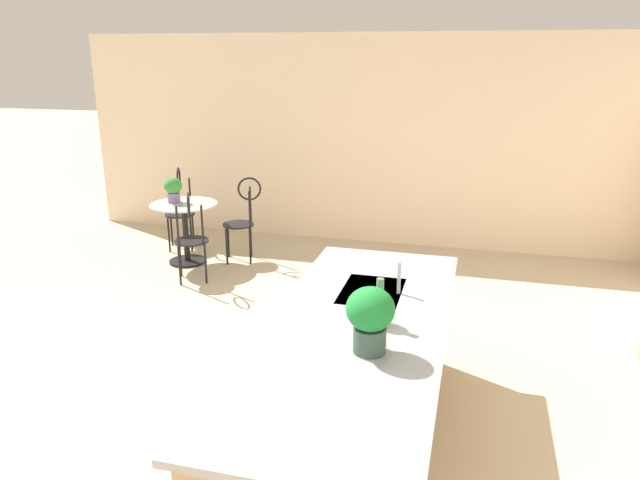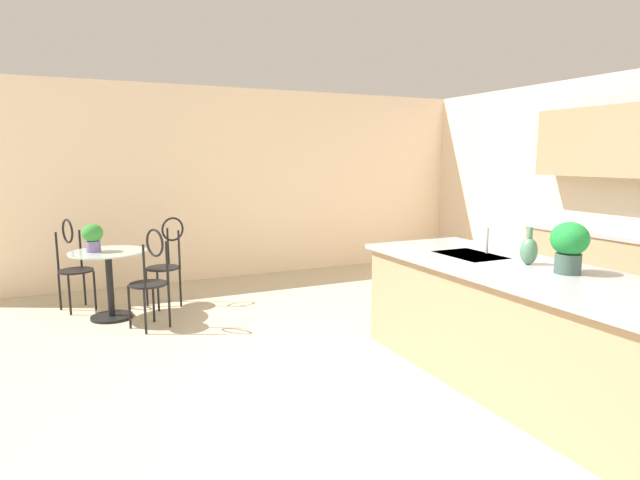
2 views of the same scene
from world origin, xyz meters
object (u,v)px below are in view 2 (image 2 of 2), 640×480
(potted_plant_on_table, at_px, (93,236))
(vase_on_counter, at_px, (529,250))
(chair_by_island, at_px, (167,258))
(potted_plant_counter_near, at_px, (569,244))
(chair_toward_desk, at_px, (151,274))
(chair_near_window, at_px, (73,260))
(bistro_table, at_px, (110,278))

(potted_plant_on_table, distance_m, vase_on_counter, 4.28)
(chair_by_island, bearing_deg, potted_plant_counter_near, 31.27)
(potted_plant_on_table, distance_m, potted_plant_counter_near, 4.54)
(chair_by_island, bearing_deg, chair_toward_desk, -18.86)
(chair_near_window, height_order, chair_toward_desk, same)
(chair_near_window, height_order, chair_by_island, same)
(bistro_table, relative_size, chair_near_window, 0.77)
(chair_near_window, bearing_deg, chair_toward_desk, 32.64)
(chair_toward_desk, relative_size, potted_plant_counter_near, 2.84)
(chair_by_island, relative_size, potted_plant_counter_near, 2.84)
(potted_plant_counter_near, height_order, vase_on_counter, potted_plant_counter_near)
(chair_by_island, xyz_separation_m, chair_toward_desk, (0.82, -0.28, 0.00))
(vase_on_counter, bearing_deg, potted_plant_counter_near, 0.91)
(potted_plant_on_table, height_order, potted_plant_counter_near, potted_plant_counter_near)
(bistro_table, xyz_separation_m, vase_on_counter, (3.04, 2.85, 0.58))
(potted_plant_on_table, bearing_deg, vase_on_counter, 44.25)
(vase_on_counter, bearing_deg, chair_toward_desk, -134.85)
(chair_toward_desk, xyz_separation_m, potted_plant_counter_near, (2.82, 2.49, 0.56))
(chair_near_window, bearing_deg, chair_by_island, 73.48)
(bistro_table, bearing_deg, potted_plant_counter_near, 40.09)
(vase_on_counter, bearing_deg, bistro_table, -136.87)
(chair_by_island, distance_m, chair_toward_desk, 0.86)
(chair_toward_desk, height_order, vase_on_counter, vase_on_counter)
(potted_plant_counter_near, bearing_deg, chair_by_island, -148.73)
(potted_plant_on_table, height_order, vase_on_counter, vase_on_counter)
(chair_toward_desk, relative_size, vase_on_counter, 3.62)
(bistro_table, bearing_deg, chair_near_window, -147.31)
(bistro_table, distance_m, chair_toward_desk, 0.68)
(potted_plant_on_table, bearing_deg, chair_near_window, -157.80)
(potted_plant_counter_near, xyz_separation_m, vase_on_counter, (-0.35, -0.01, -0.10))
(bistro_table, relative_size, chair_toward_desk, 0.77)
(bistro_table, relative_size, potted_plant_on_table, 2.67)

